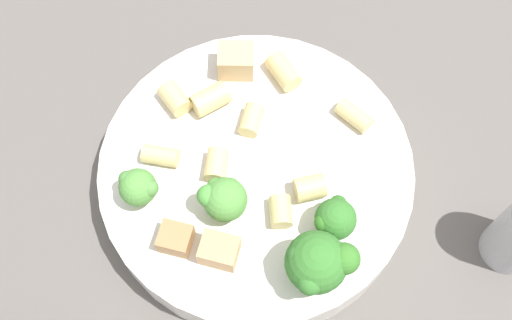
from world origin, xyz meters
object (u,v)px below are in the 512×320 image
object	(u,v)px
chicken_chunk_2	(236,61)
rigatoni_4	(175,99)
rigatoni_2	(281,212)
chicken_chunk_1	(175,239)
broccoli_floret_2	(138,187)
rigatoni_8	(251,120)
broccoli_floret_1	(318,263)
rigatoni_0	(217,167)
rigatoni_6	(354,116)
broccoli_floret_3	(335,219)
pasta_bowl	(256,174)
rigatoni_7	(210,99)
rigatoni_3	(310,188)
broccoli_floret_0	(223,198)
chicken_chunk_0	(219,251)
rigatoni_5	(284,71)
rigatoni_1	(161,156)

from	to	relation	value
chicken_chunk_2	rigatoni_4	bearing A→B (deg)	-61.45
rigatoni_2	chicken_chunk_1	world-z (taller)	chicken_chunk_1
broccoli_floret_2	rigatoni_8	world-z (taller)	broccoli_floret_2
broccoli_floret_1	rigatoni_8	bearing A→B (deg)	-165.34
rigatoni_0	rigatoni_2	distance (m)	0.06
rigatoni_6	broccoli_floret_3	bearing A→B (deg)	-19.16
pasta_bowl	broccoli_floret_2	world-z (taller)	broccoli_floret_2
broccoli_floret_1	rigatoni_8	distance (m)	0.12
broccoli_floret_2	rigatoni_0	xyz separation A→B (m)	(-0.01, 0.05, -0.01)
rigatoni_4	rigatoni_7	bearing A→B (deg)	82.48
rigatoni_4	rigatoni_3	bearing A→B (deg)	47.96
broccoli_floret_3	rigatoni_7	world-z (taller)	broccoli_floret_3
broccoli_floret_0	rigatoni_7	distance (m)	0.08
pasta_bowl	rigatoni_3	bearing A→B (deg)	55.37
chicken_chunk_0	rigatoni_4	bearing A→B (deg)	-168.73
rigatoni_3	rigatoni_7	size ratio (longest dim) A/B	0.77
broccoli_floret_1	broccoli_floret_2	xyz separation A→B (m)	(-0.07, -0.11, -0.01)
broccoli_floret_3	rigatoni_2	size ratio (longest dim) A/B	1.62
rigatoni_2	rigatoni_6	size ratio (longest dim) A/B	0.77
pasta_bowl	broccoli_floret_3	world-z (taller)	broccoli_floret_3
rigatoni_0	broccoli_floret_3	bearing A→B (deg)	56.09
broccoli_floret_3	rigatoni_4	xyz separation A→B (m)	(-0.11, -0.10, -0.01)
rigatoni_5	chicken_chunk_2	world-z (taller)	chicken_chunk_2
pasta_bowl	rigatoni_4	world-z (taller)	rigatoni_4
broccoli_floret_0	chicken_chunk_0	size ratio (longest dim) A/B	1.38
rigatoni_0	chicken_chunk_2	world-z (taller)	chicken_chunk_2
rigatoni_6	rigatoni_2	bearing A→B (deg)	-42.09
rigatoni_2	broccoli_floret_2	bearing A→B (deg)	-103.87
broccoli_floret_0	chicken_chunk_1	distance (m)	0.04
pasta_bowl	rigatoni_4	xyz separation A→B (m)	(-0.06, -0.05, 0.02)
broccoli_floret_0	rigatoni_0	distance (m)	0.03
rigatoni_3	rigatoni_7	distance (m)	0.10
broccoli_floret_2	rigatoni_4	size ratio (longest dim) A/B	1.34
broccoli_floret_0	broccoli_floret_2	bearing A→B (deg)	-103.99
broccoli_floret_3	rigatoni_0	size ratio (longest dim) A/B	1.52
broccoli_floret_3	chicken_chunk_2	xyz separation A→B (m)	(-0.13, -0.05, -0.01)
broccoli_floret_1	rigatoni_2	size ratio (longest dim) A/B	2.33
broccoli_floret_3	rigatoni_8	size ratio (longest dim) A/B	1.49
rigatoni_4	rigatoni_0	bearing A→B (deg)	24.58
rigatoni_5	broccoli_floret_1	bearing A→B (deg)	0.82
broccoli_floret_0	broccoli_floret_2	distance (m)	0.06
rigatoni_1	rigatoni_5	world-z (taller)	rigatoni_5
broccoli_floret_3	rigatoni_0	bearing A→B (deg)	-123.91
pasta_bowl	rigatoni_7	size ratio (longest dim) A/B	8.51
rigatoni_4	chicken_chunk_1	world-z (taller)	same
pasta_bowl	rigatoni_1	world-z (taller)	rigatoni_1
chicken_chunk_2	rigatoni_6	bearing A→B (deg)	57.29
chicken_chunk_0	chicken_chunk_2	world-z (taller)	chicken_chunk_2
broccoli_floret_0	broccoli_floret_2	xyz separation A→B (m)	(-0.01, -0.06, -0.00)
broccoli_floret_2	rigatoni_6	size ratio (longest dim) A/B	1.16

